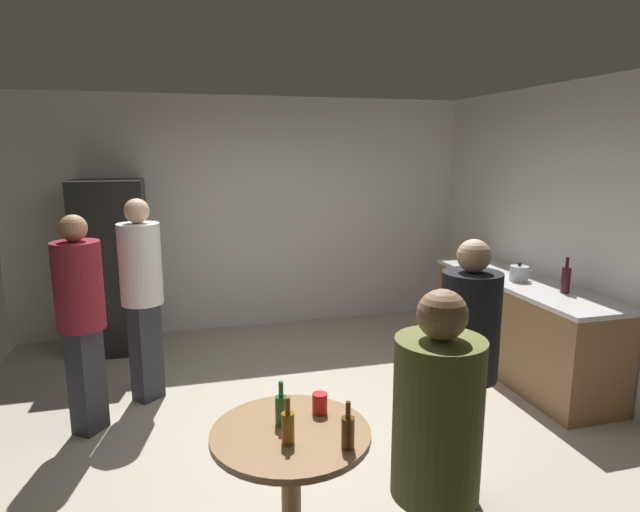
# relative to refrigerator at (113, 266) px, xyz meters

# --- Properties ---
(ground_plane) EXTENTS (5.20, 5.20, 0.10)m
(ground_plane) POSITION_rel_refrigerator_xyz_m (1.50, -2.20, -0.95)
(ground_plane) COLOR #B2A893
(wall_back) EXTENTS (5.32, 0.06, 2.70)m
(wall_back) POSITION_rel_refrigerator_xyz_m (1.50, 0.43, 0.45)
(wall_back) COLOR silver
(wall_back) RESTS_ON ground_plane
(wall_side_right) EXTENTS (0.06, 5.20, 2.70)m
(wall_side_right) POSITION_rel_refrigerator_xyz_m (4.13, -2.20, 0.45)
(wall_side_right) COLOR silver
(wall_side_right) RESTS_ON ground_plane
(refrigerator) EXTENTS (0.70, 0.68, 1.80)m
(refrigerator) POSITION_rel_refrigerator_xyz_m (0.00, 0.00, 0.00)
(refrigerator) COLOR black
(refrigerator) RESTS_ON ground_plane
(kitchen_counter) EXTENTS (0.64, 2.19, 0.90)m
(kitchen_counter) POSITION_rel_refrigerator_xyz_m (3.78, -1.64, -0.45)
(kitchen_counter) COLOR olive
(kitchen_counter) RESTS_ON ground_plane
(kettle) EXTENTS (0.24, 0.17, 0.18)m
(kettle) POSITION_rel_refrigerator_xyz_m (3.73, -1.64, 0.07)
(kettle) COLOR #B2B2B7
(kettle) RESTS_ON kitchen_counter
(wine_bottle_on_counter) EXTENTS (0.08, 0.08, 0.31)m
(wine_bottle_on_counter) POSITION_rel_refrigerator_xyz_m (3.85, -2.11, 0.12)
(wine_bottle_on_counter) COLOR #3F141E
(wine_bottle_on_counter) RESTS_ON kitchen_counter
(foreground_table) EXTENTS (0.80, 0.80, 0.73)m
(foreground_table) POSITION_rel_refrigerator_xyz_m (1.17, -3.47, -0.27)
(foreground_table) COLOR olive
(foreground_table) RESTS_ON ground_plane
(beer_bottle_amber) EXTENTS (0.06, 0.06, 0.23)m
(beer_bottle_amber) POSITION_rel_refrigerator_xyz_m (1.14, -3.57, -0.08)
(beer_bottle_amber) COLOR #8C5919
(beer_bottle_amber) RESTS_ON foreground_table
(beer_bottle_brown) EXTENTS (0.06, 0.06, 0.23)m
(beer_bottle_brown) POSITION_rel_refrigerator_xyz_m (1.40, -3.68, -0.08)
(beer_bottle_brown) COLOR #593314
(beer_bottle_brown) RESTS_ON foreground_table
(beer_bottle_green) EXTENTS (0.06, 0.06, 0.23)m
(beer_bottle_green) POSITION_rel_refrigerator_xyz_m (1.14, -3.39, -0.08)
(beer_bottle_green) COLOR #26662D
(beer_bottle_green) RESTS_ON foreground_table
(plastic_cup_red) EXTENTS (0.08, 0.08, 0.11)m
(plastic_cup_red) POSITION_rel_refrigerator_xyz_m (1.36, -3.33, -0.11)
(plastic_cup_red) COLOR red
(plastic_cup_red) RESTS_ON foreground_table
(person_in_white_shirt) EXTENTS (0.48, 0.48, 1.72)m
(person_in_white_shirt) POSITION_rel_refrigerator_xyz_m (0.37, -1.33, 0.11)
(person_in_white_shirt) COLOR #2D2D38
(person_in_white_shirt) RESTS_ON ground_plane
(person_in_olive_shirt) EXTENTS (0.46, 0.46, 1.61)m
(person_in_olive_shirt) POSITION_rel_refrigerator_xyz_m (1.60, -4.17, 0.04)
(person_in_olive_shirt) COLOR #2D2D38
(person_in_olive_shirt) RESTS_ON ground_plane
(person_in_maroon_shirt) EXTENTS (0.47, 0.47, 1.65)m
(person_in_maroon_shirt) POSITION_rel_refrigerator_xyz_m (-0.03, -1.78, 0.07)
(person_in_maroon_shirt) COLOR #2D2D38
(person_in_maroon_shirt) RESTS_ON ground_plane
(person_in_black_shirt) EXTENTS (0.44, 0.44, 1.61)m
(person_in_black_shirt) POSITION_rel_refrigerator_xyz_m (2.27, -3.24, 0.04)
(person_in_black_shirt) COLOR #2D2D38
(person_in_black_shirt) RESTS_ON ground_plane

